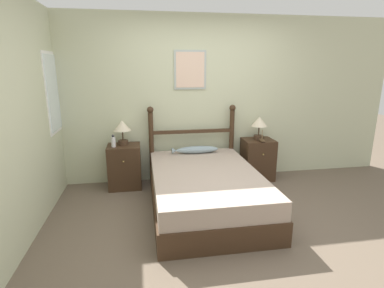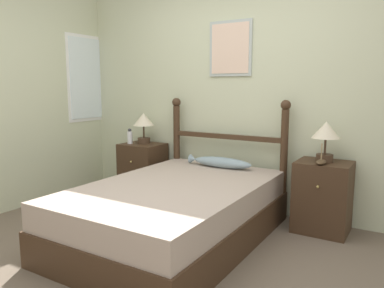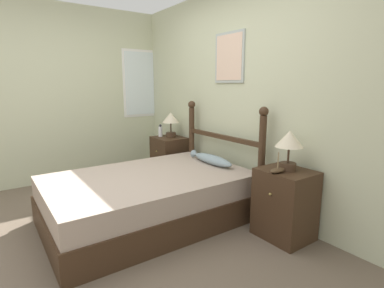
# 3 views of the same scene
# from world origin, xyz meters

# --- Properties ---
(ground_plane) EXTENTS (16.00, 16.00, 0.00)m
(ground_plane) POSITION_xyz_m (0.00, 0.00, 0.00)
(ground_plane) COLOR brown
(wall_back) EXTENTS (6.40, 0.08, 2.55)m
(wall_back) POSITION_xyz_m (-0.00, 1.73, 1.28)
(wall_back) COLOR beige
(wall_back) RESTS_ON ground_plane
(wall_left) EXTENTS (0.08, 6.40, 2.55)m
(wall_left) POSITION_xyz_m (-2.13, 0.03, 1.28)
(wall_left) COLOR beige
(wall_left) RESTS_ON ground_plane
(bed) EXTENTS (1.35, 2.07, 0.50)m
(bed) POSITION_xyz_m (-0.14, 0.59, 0.25)
(bed) COLOR #3D2819
(bed) RESTS_ON ground_plane
(headboard) EXTENTS (1.38, 0.10, 1.21)m
(headboard) POSITION_xyz_m (-0.14, 1.59, 0.67)
(headboard) COLOR #3D2819
(headboard) RESTS_ON ground_plane
(nightstand_left) EXTENTS (0.48, 0.43, 0.66)m
(nightstand_left) POSITION_xyz_m (-1.20, 1.47, 0.33)
(nightstand_left) COLOR #3D2819
(nightstand_left) RESTS_ON ground_plane
(nightstand_right) EXTENTS (0.48, 0.43, 0.66)m
(nightstand_right) POSITION_xyz_m (0.91, 1.47, 0.33)
(nightstand_right) COLOR #3D2819
(nightstand_right) RESTS_ON ground_plane
(table_lamp_left) EXTENTS (0.25, 0.25, 0.37)m
(table_lamp_left) POSITION_xyz_m (-1.20, 1.50, 0.91)
(table_lamp_left) COLOR #422D1E
(table_lamp_left) RESTS_ON nightstand_left
(table_lamp_right) EXTENTS (0.25, 0.25, 0.37)m
(table_lamp_right) POSITION_xyz_m (0.91, 1.48, 0.91)
(table_lamp_right) COLOR #422D1E
(table_lamp_right) RESTS_ON nightstand_right
(bottle) EXTENTS (0.06, 0.06, 0.18)m
(bottle) POSITION_xyz_m (-1.33, 1.40, 0.74)
(bottle) COLOR white
(bottle) RESTS_ON nightstand_left
(model_boat) EXTENTS (0.08, 0.18, 0.19)m
(model_boat) POSITION_xyz_m (0.91, 1.34, 0.68)
(model_boat) COLOR #4C3823
(model_boat) RESTS_ON nightstand_right
(fish_pillow) EXTENTS (0.71, 0.16, 0.11)m
(fish_pillow) POSITION_xyz_m (-0.12, 1.41, 0.55)
(fish_pillow) COLOR #8499A3
(fish_pillow) RESTS_ON bed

